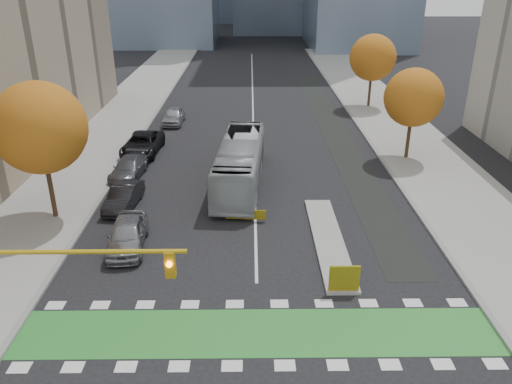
{
  "coord_description": "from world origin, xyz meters",
  "views": [
    {
      "loc": [
        -0.25,
        -14.9,
        13.72
      ],
      "look_at": [
        0.01,
        8.98,
        3.0
      ],
      "focal_mm": 35.0,
      "sensor_mm": 36.0,
      "label": 1
    }
  ],
  "objects_px": {
    "tree_east_far": "(373,58)",
    "parked_car_e": "(174,116)",
    "parked_car_d": "(142,144)",
    "bus": "(240,163)",
    "traffic_signal_west": "(27,279)",
    "parked_car_a": "(127,234)",
    "parked_car_c": "(129,168)",
    "hazard_board": "(344,278)",
    "tree_east_near": "(414,98)",
    "parked_car_b": "(124,197)",
    "tree_west": "(40,128)"
  },
  "relations": [
    {
      "from": "tree_east_far",
      "to": "parked_car_e",
      "type": "relative_size",
      "value": 1.72
    },
    {
      "from": "parked_car_d",
      "to": "bus",
      "type": "bearing_deg",
      "value": -36.19
    },
    {
      "from": "tree_east_far",
      "to": "traffic_signal_west",
      "type": "bearing_deg",
      "value": -117.95
    },
    {
      "from": "parked_car_e",
      "to": "parked_car_a",
      "type": "bearing_deg",
      "value": -87.1
    },
    {
      "from": "parked_car_c",
      "to": "parked_car_a",
      "type": "bearing_deg",
      "value": -72.62
    },
    {
      "from": "tree_east_far",
      "to": "traffic_signal_west",
      "type": "relative_size",
      "value": 0.9
    },
    {
      "from": "hazard_board",
      "to": "tree_east_near",
      "type": "relative_size",
      "value": 0.2
    },
    {
      "from": "traffic_signal_west",
      "to": "parked_car_c",
      "type": "height_order",
      "value": "traffic_signal_west"
    },
    {
      "from": "parked_car_a",
      "to": "parked_car_b",
      "type": "xyz_separation_m",
      "value": [
        -1.35,
        5.0,
        -0.09
      ]
    },
    {
      "from": "parked_car_c",
      "to": "parked_car_b",
      "type": "bearing_deg",
      "value": -75.7
    },
    {
      "from": "tree_west",
      "to": "tree_east_far",
      "type": "height_order",
      "value": "tree_west"
    },
    {
      "from": "parked_car_a",
      "to": "parked_car_c",
      "type": "bearing_deg",
      "value": 97.54
    },
    {
      "from": "bus",
      "to": "parked_car_c",
      "type": "height_order",
      "value": "bus"
    },
    {
      "from": "hazard_board",
      "to": "traffic_signal_west",
      "type": "height_order",
      "value": "traffic_signal_west"
    },
    {
      "from": "bus",
      "to": "traffic_signal_west",
      "type": "bearing_deg",
      "value": -107.27
    },
    {
      "from": "hazard_board",
      "to": "parked_car_a",
      "type": "xyz_separation_m",
      "value": [
        -10.86,
        4.26,
        -0.01
      ]
    },
    {
      "from": "hazard_board",
      "to": "tree_east_near",
      "type": "bearing_deg",
      "value": 65.8
    },
    {
      "from": "parked_car_b",
      "to": "hazard_board",
      "type": "bearing_deg",
      "value": -32.0
    },
    {
      "from": "tree_west",
      "to": "parked_car_b",
      "type": "bearing_deg",
      "value": 21.1
    },
    {
      "from": "hazard_board",
      "to": "parked_car_e",
      "type": "xyz_separation_m",
      "value": [
        -11.67,
        27.8,
        -0.04
      ]
    },
    {
      "from": "tree_east_near",
      "to": "tree_east_far",
      "type": "distance_m",
      "value": 16.01
    },
    {
      "from": "tree_east_near",
      "to": "parked_car_e",
      "type": "distance_m",
      "value": 22.44
    },
    {
      "from": "tree_east_near",
      "to": "parked_car_b",
      "type": "relative_size",
      "value": 1.65
    },
    {
      "from": "tree_west",
      "to": "traffic_signal_west",
      "type": "relative_size",
      "value": 0.96
    },
    {
      "from": "tree_west",
      "to": "parked_car_b",
      "type": "relative_size",
      "value": 1.92
    },
    {
      "from": "tree_east_far",
      "to": "parked_car_c",
      "type": "height_order",
      "value": "tree_east_far"
    },
    {
      "from": "hazard_board",
      "to": "parked_car_c",
      "type": "relative_size",
      "value": 0.3
    },
    {
      "from": "hazard_board",
      "to": "parked_car_a",
      "type": "relative_size",
      "value": 0.3
    },
    {
      "from": "hazard_board",
      "to": "tree_west",
      "type": "distance_m",
      "value": 18.44
    },
    {
      "from": "hazard_board",
      "to": "tree_west",
      "type": "relative_size",
      "value": 0.17
    },
    {
      "from": "parked_car_a",
      "to": "parked_car_d",
      "type": "relative_size",
      "value": 0.81
    },
    {
      "from": "parked_car_a",
      "to": "hazard_board",
      "type": "bearing_deg",
      "value": -25.95
    },
    {
      "from": "hazard_board",
      "to": "tree_east_far",
      "type": "relative_size",
      "value": 0.18
    },
    {
      "from": "bus",
      "to": "parked_car_e",
      "type": "xyz_separation_m",
      "value": [
        -6.68,
        15.04,
        -0.84
      ]
    },
    {
      "from": "hazard_board",
      "to": "parked_car_b",
      "type": "xyz_separation_m",
      "value": [
        -12.21,
        9.26,
        -0.09
      ]
    },
    {
      "from": "traffic_signal_west",
      "to": "bus",
      "type": "bearing_deg",
      "value": 68.33
    },
    {
      "from": "traffic_signal_west",
      "to": "bus",
      "type": "xyz_separation_m",
      "value": [
        6.94,
        17.47,
        -2.43
      ]
    },
    {
      "from": "bus",
      "to": "parked_car_b",
      "type": "bearing_deg",
      "value": -149.78
    },
    {
      "from": "hazard_board",
      "to": "parked_car_e",
      "type": "distance_m",
      "value": 30.15
    },
    {
      "from": "tree_east_near",
      "to": "bus",
      "type": "height_order",
      "value": "tree_east_near"
    },
    {
      "from": "bus",
      "to": "tree_east_near",
      "type": "bearing_deg",
      "value": 25.62
    },
    {
      "from": "tree_west",
      "to": "parked_car_e",
      "type": "bearing_deg",
      "value": 77.78
    },
    {
      "from": "parked_car_d",
      "to": "parked_car_a",
      "type": "bearing_deg",
      "value": -79.0
    },
    {
      "from": "parked_car_d",
      "to": "parked_car_b",
      "type": "bearing_deg",
      "value": -82.58
    },
    {
      "from": "tree_west",
      "to": "parked_car_b",
      "type": "xyz_separation_m",
      "value": [
        3.79,
        1.46,
        -4.91
      ]
    },
    {
      "from": "parked_car_d",
      "to": "tree_east_far",
      "type": "bearing_deg",
      "value": 36.96
    },
    {
      "from": "hazard_board",
      "to": "bus",
      "type": "relative_size",
      "value": 0.12
    },
    {
      "from": "bus",
      "to": "parked_car_d",
      "type": "height_order",
      "value": "bus"
    },
    {
      "from": "tree_east_far",
      "to": "parked_car_c",
      "type": "xyz_separation_m",
      "value": [
        -21.5,
        -19.54,
        -4.55
      ]
    },
    {
      "from": "tree_east_near",
      "to": "parked_car_a",
      "type": "xyz_separation_m",
      "value": [
        -18.86,
        -13.54,
        -4.07
      ]
    }
  ]
}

